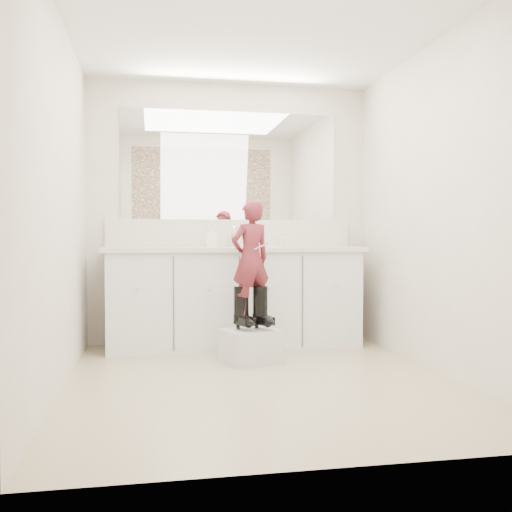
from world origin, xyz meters
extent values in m
plane|color=#968362|center=(0.00, 0.00, 0.00)|extent=(3.00, 3.00, 0.00)
plane|color=white|center=(0.00, 0.00, 2.40)|extent=(3.00, 3.00, 0.00)
plane|color=beige|center=(0.00, 1.50, 1.20)|extent=(2.60, 0.00, 2.60)
plane|color=beige|center=(0.00, -1.50, 1.20)|extent=(2.60, 0.00, 2.60)
plane|color=beige|center=(-1.30, 0.00, 1.20)|extent=(0.00, 3.00, 3.00)
plane|color=beige|center=(1.30, 0.00, 1.20)|extent=(0.00, 3.00, 3.00)
cube|color=silver|center=(0.00, 1.23, 0.42)|extent=(2.20, 0.55, 0.85)
cube|color=beige|center=(0.00, 1.21, 0.87)|extent=(2.28, 0.58, 0.04)
cube|color=beige|center=(0.00, 1.49, 1.02)|extent=(2.28, 0.03, 0.25)
cube|color=white|center=(0.00, 1.49, 1.64)|extent=(2.00, 0.02, 1.00)
cube|color=#472819|center=(0.00, -1.49, 1.65)|extent=(2.00, 0.01, 1.20)
cylinder|color=silver|center=(0.00, 1.38, 0.94)|extent=(0.08, 0.08, 0.10)
imported|color=beige|center=(0.45, 1.29, 0.93)|extent=(0.10, 0.10, 0.09)
imported|color=white|center=(-0.21, 1.28, 0.99)|extent=(0.10, 0.10, 0.20)
cube|color=silver|center=(0.03, 0.56, 0.13)|extent=(0.50, 0.46, 0.26)
imported|color=#A43242|center=(0.03, 0.58, 0.81)|extent=(0.39, 0.32, 0.90)
cylinder|color=#D2518B|center=(0.10, 0.50, 0.91)|extent=(0.13, 0.06, 0.06)
camera|label=1|loc=(-0.72, -3.79, 0.99)|focal=40.00mm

